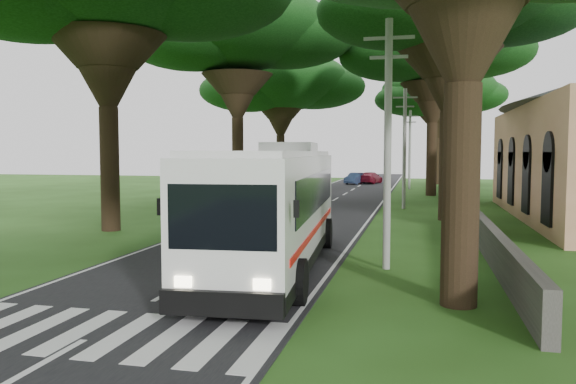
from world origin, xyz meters
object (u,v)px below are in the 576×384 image
object	(u,v)px
distant_car_c	(371,178)
pole_mid	(404,146)
coach_bus	(275,205)
distant_car_b	(356,178)
pedestrian	(177,211)
distant_car_a	(309,186)
pole_near	(388,140)
pole_far	(410,148)

from	to	relation	value
distant_car_c	pole_mid	bearing A→B (deg)	111.20
distant_car_c	coach_bus	bearing A→B (deg)	103.40
distant_car_b	pedestrian	xyz separation A→B (m)	(-4.17, -40.67, 0.25)
distant_car_a	pedestrian	bearing A→B (deg)	68.98
coach_bus	distant_car_a	distance (m)	31.45
pole_near	distant_car_a	distance (m)	31.72
pole_far	distant_car_b	distance (m)	10.43
distant_car_a	distant_car_c	distance (m)	19.31
pole_far	distant_car_b	world-z (taller)	pole_far
pole_mid	pole_far	xyz separation A→B (m)	(0.00, 20.00, 0.00)
pole_far	distant_car_c	xyz separation A→B (m)	(-4.70, 9.30, -3.47)
pole_mid	coach_bus	size ratio (longest dim) A/B	0.61
pole_mid	pole_far	distance (m)	20.00
distant_car_a	distant_car_c	bearing A→B (deg)	-117.57
pole_mid	pedestrian	distance (m)	17.09
pole_near	distant_car_c	xyz separation A→B (m)	(-4.70, 49.30, -3.47)
distant_car_a	pedestrian	xyz separation A→B (m)	(-1.97, -23.48, 0.18)
coach_bus	pole_far	bearing A→B (deg)	80.44
distant_car_c	pedestrian	size ratio (longest dim) A/B	2.49
pole_mid	pedestrian	bearing A→B (deg)	-128.61
coach_bus	distant_car_b	world-z (taller)	coach_bus
pole_near	pole_far	distance (m)	40.00
pole_far	coach_bus	xyz separation A→B (m)	(-3.55, -40.67, -2.12)
distant_car_a	distant_car_b	xyz separation A→B (m)	(2.20, 17.18, -0.07)
pole_near	pedestrian	bearing A→B (deg)	146.67
pole_mid	distant_car_b	xyz separation A→B (m)	(-6.30, 27.55, -3.49)
coach_bus	distant_car_a	bearing A→B (deg)	94.49
coach_bus	distant_car_b	size ratio (longest dim) A/B	3.26
pole_far	distant_car_b	xyz separation A→B (m)	(-6.30, 7.55, -3.49)
pole_mid	coach_bus	distance (m)	21.08
distant_car_a	distant_car_b	size ratio (longest dim) A/B	1.07
coach_bus	pedestrian	xyz separation A→B (m)	(-6.92, 7.55, -1.12)
pole_mid	distant_car_a	distance (m)	13.84
pedestrian	pole_mid	bearing A→B (deg)	-39.71
pole_far	distant_car_a	distance (m)	13.29
pole_mid	pedestrian	size ratio (longest dim) A/B	4.26
distant_car_b	distant_car_c	bearing A→B (deg)	62.67
distant_car_a	distant_car_c	size ratio (longest dim) A/B	0.92
distant_car_c	pole_near	bearing A→B (deg)	107.53
pole_near	pole_mid	world-z (taller)	same
pole_near	distant_car_c	distance (m)	49.65
pole_near	coach_bus	world-z (taller)	pole_near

